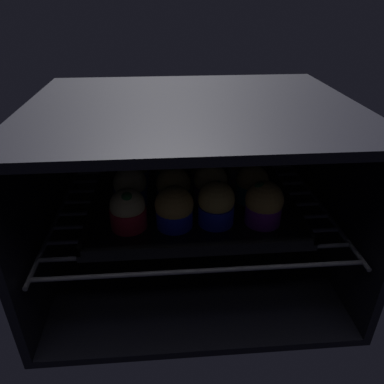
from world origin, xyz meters
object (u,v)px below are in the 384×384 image
muffin_row0_col3 (264,204)px  muffin_row1_col1 (173,188)px  baking_tray (192,204)px  muffin_row1_col2 (211,184)px  muffin_row2_col1 (171,169)px  muffin_row1_col0 (130,187)px  muffin_row2_col0 (134,169)px  muffin_row2_col2 (206,168)px  muffin_row0_col1 (174,209)px  muffin_row2_col3 (243,167)px  muffin_row1_col3 (252,185)px  muffin_row0_col2 (216,204)px  muffin_row0_col0 (128,210)px

muffin_row0_col3 → muffin_row1_col1: muffin_row0_col3 is taller
baking_tray → muffin_row1_col2: muffin_row1_col2 is taller
muffin_row1_col1 → muffin_row2_col1: muffin_row2_col1 is taller
muffin_row1_col0 → muffin_row2_col0: (0.15, 8.22, -0.05)cm
muffin_row2_col1 → muffin_row2_col2: muffin_row2_col1 is taller
muffin_row0_col1 → muffin_row2_col1: 16.70cm
muffin_row2_col1 → muffin_row2_col3: 15.97cm
muffin_row0_col1 → muffin_row1_col3: size_ratio=1.04×
muffin_row0_col3 → muffin_row1_col1: bearing=153.2°
baking_tray → muffin_row2_col2: 9.77cm
muffin_row1_col0 → muffin_row2_col3: (24.21, 7.82, -0.09)cm
muffin_row1_col3 → muffin_row1_col1: bearing=-178.9°
muffin_row0_col3 → muffin_row2_col2: 18.62cm
muffin_row1_col2 → muffin_row2_col1: bearing=132.4°
muffin_row1_col1 → muffin_row2_col0: 12.03cm
baking_tray → muffin_row2_col0: (-12.04, 8.43, 4.27)cm
muffin_row1_col1 → muffin_row2_col1: bearing=91.5°
muffin_row0_col1 → muffin_row1_col0: size_ratio=0.91×
muffin_row0_col2 → muffin_row1_col0: size_ratio=0.97×
muffin_row0_col2 → muffin_row2_col3: 17.87cm
baking_tray → muffin_row2_col3: 15.06cm
muffin_row2_col2 → muffin_row0_col1: bearing=-114.9°
muffin_row2_col3 → muffin_row2_col1: bearing=178.4°
muffin_row1_col1 → muffin_row2_col0: bearing=133.8°
muffin_row1_col1 → muffin_row2_col0: size_ratio=0.98×
muffin_row0_col0 → muffin_row0_col1: (8.26, -0.34, 0.11)cm
muffin_row0_col3 → muffin_row2_col0: bearing=145.5°
muffin_row2_col1 → muffin_row2_col2: 7.65cm
muffin_row0_col1 → muffin_row1_col3: 18.03cm
muffin_row2_col3 → muffin_row0_col0: bearing=-146.6°
baking_tray → muffin_row2_col2: size_ratio=5.10×
muffin_row1_col1 → muffin_row2_col2: size_ratio=1.00×
muffin_row1_col3 → muffin_row0_col2: bearing=-136.8°
muffin_row0_col0 → muffin_row2_col1: muffin_row2_col1 is taller
muffin_row0_col0 → muffin_row0_col1: muffin_row0_col1 is taller
baking_tray → muffin_row1_col1: muffin_row1_col1 is taller
muffin_row0_col2 → muffin_row1_col1: (-7.49, 7.58, -0.38)cm
muffin_row0_col0 → muffin_row2_col0: (0.07, 16.31, 0.24)cm
muffin_row0_col2 → muffin_row2_col0: size_ratio=1.04×
muffin_row1_col2 → muffin_row2_col0: size_ratio=1.01×
muffin_row0_col2 → muffin_row0_col3: 8.64cm
muffin_row2_col2 → muffin_row2_col3: size_ratio=0.96×
muffin_row0_col2 → muffin_row2_col0: 22.69cm
muffin_row2_col2 → muffin_row1_col2: bearing=-89.8°
muffin_row2_col0 → muffin_row2_col2: size_ratio=1.02×
muffin_row0_col2 → muffin_row1_col2: size_ratio=1.03×
baking_tray → muffin_row0_col3: (12.41, -8.40, 4.46)cm
muffin_row2_col3 → muffin_row0_col1: bearing=-134.3°
muffin_row1_col3 → muffin_row2_col3: 7.98cm
baking_tray → muffin_row2_col1: size_ratio=4.91×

